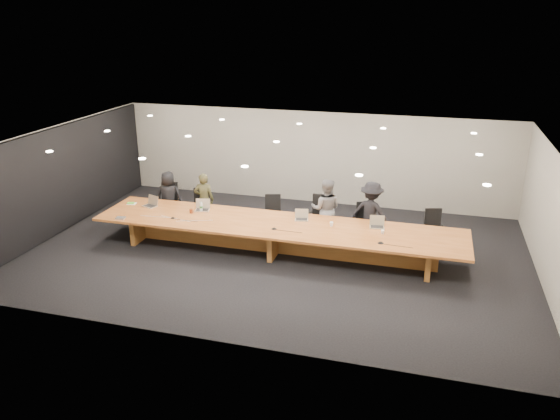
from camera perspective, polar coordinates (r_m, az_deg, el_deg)
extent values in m
plane|color=black|center=(13.46, -0.35, -4.42)|extent=(12.00, 12.00, 0.00)
cube|color=beige|center=(16.66, 3.47, 5.49)|extent=(12.00, 0.02, 2.80)
cube|color=black|center=(15.60, -21.85, 2.95)|extent=(0.08, 7.84, 2.74)
cube|color=#985021|center=(13.18, -0.35, -1.57)|extent=(9.00, 1.80, 0.06)
cube|color=brown|center=(13.32, -0.35, -3.07)|extent=(7.65, 0.15, 0.69)
cube|color=brown|center=(14.66, -14.01, -1.48)|extent=(0.12, 1.26, 0.69)
cube|color=brown|center=(13.32, -0.35, -3.07)|extent=(0.12, 1.26, 0.69)
cube|color=brown|center=(12.88, 15.28, -4.67)|extent=(0.12, 1.26, 0.69)
imported|color=black|center=(15.44, -11.53, 1.34)|extent=(0.79, 0.59, 1.46)
imported|color=#35341D|center=(15.01, -7.94, 1.08)|extent=(0.61, 0.47, 1.49)
imported|color=slate|center=(14.04, 4.82, 0.09)|extent=(0.82, 0.66, 1.60)
imported|color=black|center=(13.89, 9.49, -0.30)|extent=(1.18, 0.88, 1.62)
cylinder|color=silver|center=(14.10, -8.24, 0.32)|extent=(0.09, 0.09, 0.23)
cylinder|color=maroon|center=(14.03, -9.27, -0.11)|extent=(0.11, 0.11, 0.11)
cone|color=white|center=(13.07, 5.40, -1.47)|extent=(0.11, 0.11, 0.10)
cone|color=white|center=(12.79, 10.67, -2.27)|extent=(0.10, 0.10, 0.09)
cube|color=white|center=(15.06, -15.23, 0.65)|extent=(0.26, 0.22, 0.01)
cube|color=#5ACE37|center=(15.05, -15.33, 0.71)|extent=(0.20, 0.14, 0.03)
cube|color=#B6B6BC|center=(14.06, -16.32, -0.80)|extent=(0.25, 0.20, 0.03)
cone|color=black|center=(13.78, -11.14, -0.79)|extent=(0.14, 0.14, 0.03)
cone|color=black|center=(12.85, -0.63, -1.93)|extent=(0.17, 0.17, 0.03)
cone|color=black|center=(12.28, 10.47, -3.36)|extent=(0.14, 0.14, 0.03)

